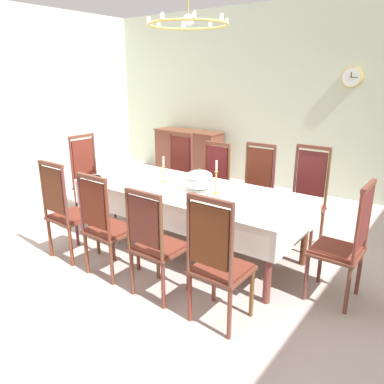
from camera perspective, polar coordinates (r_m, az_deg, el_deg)
The scene contains 25 objects.
ground at distance 4.38m, azimuth -1.76°, elevation -9.62°, with size 8.14×6.40×0.04m, color #C0AEA7.
back_wall at distance 6.76m, azimuth 15.90°, elevation 13.35°, with size 8.14×0.08×3.13m, color beige.
dining_table at distance 4.23m, azimuth -0.52°, elevation -0.37°, with size 2.63×1.09×0.75m.
tablecloth at distance 4.23m, azimuth -0.52°, elevation -0.24°, with size 2.65×1.11×0.29m.
chair_south_a at distance 4.31m, azimuth -18.61°, elevation -2.58°, with size 0.44×0.42×1.12m.
chair_north_a at distance 5.54m, azimuth -2.46°, elevation 2.91°, with size 0.44×0.42×1.17m.
chair_south_b at distance 3.83m, azimuth -13.03°, elevation -4.77°, with size 0.44×0.42×1.08m.
chair_north_b at distance 5.18m, azimuth 2.99°, elevation 1.56°, with size 0.44×0.42×1.09m.
chair_south_c at distance 3.40m, azimuth -5.66°, elevation -7.54°, with size 0.44×0.42×1.05m.
chair_north_c at distance 4.86m, azimuth 9.47°, elevation 0.49°, with size 0.44×0.42×1.14m.
chair_south_d at distance 3.02m, azimuth 3.89°, elevation -10.36°, with size 0.44×0.42×1.13m.
chair_north_d at distance 4.61m, azimuth 16.88°, elevation -0.79°, with size 0.44×0.42×1.19m.
chair_head_west at distance 5.43m, azimuth -15.19°, elevation 2.05°, with size 0.42×0.44×1.18m.
chair_head_east at distance 3.57m, azimuth 22.24°, elevation -7.11°, with size 0.42×0.44×1.12m.
soup_tureen at distance 4.09m, azimuth 1.13°, elevation 1.83°, with size 0.32×0.32×0.25m.
candlestick_west at distance 4.40m, azimuth -4.33°, elevation 2.96°, with size 0.07×0.07×0.32m.
candlestick_east at distance 3.96m, azimuth 3.68°, elevation 1.73°, with size 0.07×0.07×0.37m.
bowl_near_left at distance 3.70m, azimuth -0.42°, elevation -1.53°, with size 0.14×0.14×0.03m.
bowl_near_right at distance 4.58m, azimuth 0.64°, elevation 2.23°, with size 0.16×0.16×0.03m.
bowl_far_left at distance 4.72m, azimuth -14.54°, elevation 2.15°, with size 0.19×0.19×0.03m.
spoon_primary at distance 3.67m, azimuth 1.05°, elevation -1.88°, with size 0.04×0.18×0.01m.
spoon_secondary at distance 4.67m, azimuth -0.37°, elevation 2.37°, with size 0.06×0.17×0.01m.
sideboard at distance 7.65m, azimuth -0.59°, elevation 6.01°, with size 1.44×0.48×0.90m.
mounted_clock at distance 6.42m, azimuth 23.08°, elevation 15.75°, with size 0.31×0.06×0.31m.
chandelier at distance 4.05m, azimuth -0.60°, elevation 24.17°, with size 0.81×0.81×0.66m.
Camera 1 is at (2.43, -3.05, 1.98)m, focal length 35.12 mm.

